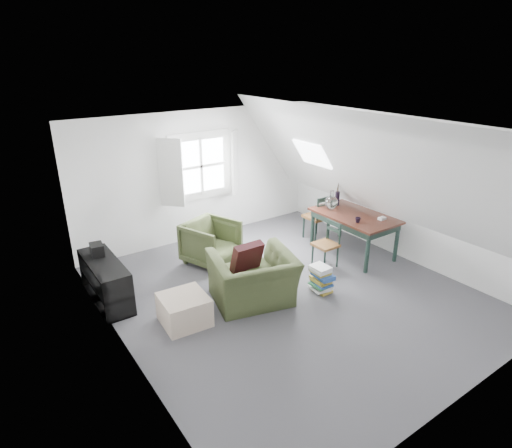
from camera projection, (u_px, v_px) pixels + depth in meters
floor at (288, 293)px, 6.62m from camera, size 5.50×5.50×0.00m
ceiling at (293, 130)px, 5.69m from camera, size 5.50×5.50×0.00m
wall_back at (200, 176)px, 8.25m from camera, size 5.00×0.00×5.00m
wall_front at (474, 303)px, 4.06m from camera, size 5.00×0.00×5.00m
wall_left at (119, 263)px, 4.83m from camera, size 0.00×5.50×5.50m
wall_right at (401, 189)px, 7.48m from camera, size 0.00×5.50×5.50m
slope_left at (192, 204)px, 5.13m from camera, size 3.19×5.50×4.48m
slope_right at (367, 167)px, 6.78m from camera, size 3.19×5.50×4.48m
dormer_window at (202, 167)px, 8.11m from camera, size 1.71×0.35×1.30m
skylight at (312, 154)px, 7.78m from camera, size 0.35×0.75×0.47m
armchair_near at (253, 301)px, 6.41m from camera, size 1.38×1.27×0.76m
armchair_far at (212, 262)px, 7.62m from camera, size 1.06×1.07×0.76m
throw_pillow at (247, 257)px, 6.27m from camera, size 0.46×0.27×0.48m
ottoman at (184, 310)px, 5.83m from camera, size 0.65×0.65×0.41m
dining_table at (354, 220)px, 7.71m from camera, size 0.91×1.52×0.76m
demijohn at (331, 202)px, 7.89m from camera, size 0.24×0.24×0.34m
vase_twigs at (337, 198)px, 8.09m from camera, size 0.08×0.09×0.66m
cup at (358, 222)px, 7.31m from camera, size 0.11×0.11×0.09m
paper_box at (382, 218)px, 7.43m from camera, size 0.13×0.09×0.04m
dining_chair_far at (318, 216)px, 8.37m from camera, size 0.43×0.43×0.92m
dining_chair_near at (327, 244)px, 7.33m from camera, size 0.37×0.37×0.80m
media_shelf at (107, 284)px, 6.29m from camera, size 0.42×1.27×0.65m
electronics_box at (97, 250)px, 6.35m from camera, size 0.20×0.26×0.20m
magazine_stack at (321, 279)px, 6.60m from camera, size 0.32×0.38×0.42m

